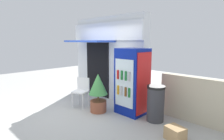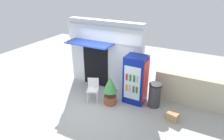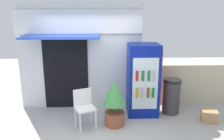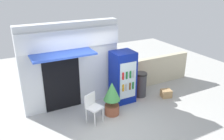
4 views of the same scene
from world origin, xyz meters
The scene contains 8 objects.
ground centered at (0.00, 0.00, 0.00)m, with size 16.00×16.00×0.00m, color #B2B2AD.
storefront_building centered at (-0.28, 1.64, 1.45)m, with size 3.22×1.12×2.80m.
drink_cooler centered at (1.33, 1.04, 0.90)m, with size 0.77×0.73×1.80m.
plastic_chair centered at (-0.09, 0.37, 0.53)m, with size 0.54×0.53×0.88m.
potted_plant_near_shop centered at (0.59, 0.44, 0.61)m, with size 0.53×0.53×1.10m.
trash_bin centered at (2.08, 1.04, 0.45)m, with size 0.45×0.45×0.90m.
stone_boundary_wall centered at (3.35, 1.67, 0.57)m, with size 2.86×0.22×1.13m, color beige.
cardboard_box centered at (2.86, 0.52, 0.14)m, with size 0.36×0.30×0.28m, color tan.
Camera 2 is at (3.59, -5.23, 4.23)m, focal length 32.60 mm.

